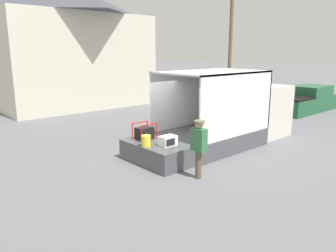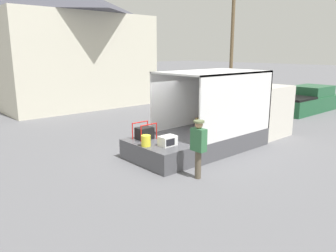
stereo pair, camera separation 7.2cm
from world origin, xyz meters
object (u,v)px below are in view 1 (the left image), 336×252
at_px(microwave, 168,141).
at_px(worker_person, 199,143).
at_px(portable_generator, 145,133).
at_px(orange_bucket, 146,141).
at_px(pickup_truck_green, 305,101).
at_px(box_truck, 238,117).
at_px(utility_pole, 230,42).

bearing_deg(microwave, worker_person, -92.56).
height_order(portable_generator, worker_person, worker_person).
height_order(portable_generator, orange_bucket, portable_generator).
bearing_deg(worker_person, portable_generator, 89.69).
xyz_separation_m(microwave, orange_bucket, (-0.56, 0.40, 0.02)).
distance_m(worker_person, pickup_truck_green, 13.26).
bearing_deg(orange_bucket, worker_person, -74.46).
relative_size(microwave, portable_generator, 0.79).
distance_m(box_truck, worker_person, 4.72).
distance_m(orange_bucket, worker_person, 1.87).
distance_m(portable_generator, worker_person, 2.52).
xyz_separation_m(portable_generator, pickup_truck_green, (12.86, 0.66, -0.25)).
height_order(box_truck, portable_generator, box_truck).
height_order(worker_person, pickup_truck_green, worker_person).
distance_m(microwave, worker_person, 1.41).
bearing_deg(worker_person, box_truck, 23.28).
xyz_separation_m(microwave, pickup_truck_green, (12.81, 1.78, -0.20)).
relative_size(box_truck, portable_generator, 8.78).
distance_m(portable_generator, pickup_truck_green, 12.87).
bearing_deg(pickup_truck_green, microwave, -172.09).
distance_m(box_truck, microwave, 4.30).
bearing_deg(orange_bucket, portable_generator, 54.64).
relative_size(box_truck, microwave, 11.06).
xyz_separation_m(orange_bucket, worker_person, (0.50, -1.79, 0.21)).
xyz_separation_m(box_truck, worker_person, (-4.34, -1.87, 0.12)).
xyz_separation_m(portable_generator, utility_pole, (15.32, 8.47, 3.41)).
bearing_deg(pickup_truck_green, orange_bucket, -174.10).
xyz_separation_m(box_truck, portable_generator, (-4.32, 0.65, -0.05)).
xyz_separation_m(box_truck, microwave, (-4.27, -0.47, -0.11)).
height_order(microwave, utility_pole, utility_pole).
xyz_separation_m(pickup_truck_green, utility_pole, (2.47, 7.81, 3.66)).
height_order(portable_generator, utility_pole, utility_pole).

